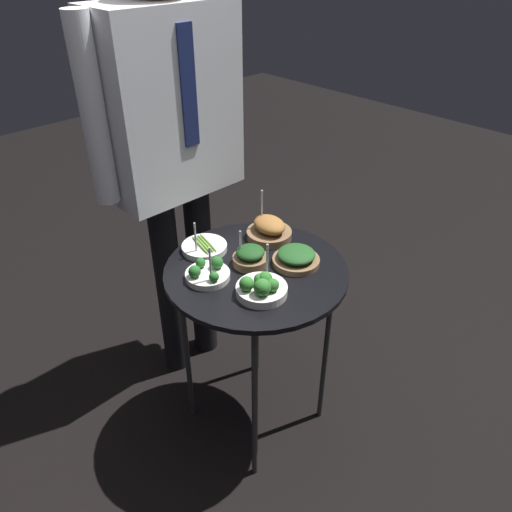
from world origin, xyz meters
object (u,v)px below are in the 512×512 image
bowl_broccoli_near_rim (207,273)px  bowl_spinach_front_center (250,257)px  bowl_roast_front_left (269,230)px  bowl_broccoli_mid_right (261,287)px  serving_cart (256,284)px  waiter_figure (171,127)px  bowl_spinach_mid_left (296,257)px  bowl_asparagus_back_left (204,247)px

bowl_broccoli_near_rim → bowl_spinach_front_center: 0.16m
bowl_broccoli_near_rim → bowl_roast_front_left: bowl_roast_front_left is taller
bowl_roast_front_left → bowl_broccoli_mid_right: bearing=-139.4°
serving_cart → bowl_broccoli_near_rim: bowl_broccoli_near_rim is taller
bowl_spinach_front_center → bowl_broccoli_mid_right: bearing=-122.3°
bowl_broccoli_mid_right → bowl_broccoli_near_rim: (-0.06, 0.18, -0.01)m
bowl_broccoli_mid_right → serving_cart: bearing=52.5°
serving_cart → bowl_spinach_front_center: size_ratio=5.85×
bowl_broccoli_near_rim → bowl_broccoli_mid_right: bearing=-71.1°
bowl_spinach_front_center → bowl_roast_front_left: bowl_roast_front_left is taller
waiter_figure → bowl_spinach_mid_left: bearing=-80.7°
bowl_broccoli_near_rim → bowl_spinach_mid_left: bearing=-28.0°
bowl_spinach_mid_left → bowl_spinach_front_center: bearing=136.5°
bowl_broccoli_near_rim → bowl_roast_front_left: 0.32m
serving_cart → bowl_spinach_mid_left: size_ratio=4.59×
bowl_spinach_mid_left → bowl_broccoli_near_rim: size_ratio=1.10×
bowl_spinach_mid_left → bowl_spinach_front_center: size_ratio=1.27×
bowl_spinach_mid_left → waiter_figure: bearing=99.3°
bowl_broccoli_near_rim → waiter_figure: size_ratio=0.08×
bowl_spinach_mid_left → bowl_broccoli_near_rim: (-0.26, 0.14, -0.00)m
bowl_broccoli_mid_right → bowl_asparagus_back_left: 0.32m
bowl_asparagus_back_left → bowl_roast_front_left: size_ratio=0.91×
serving_cart → bowl_broccoli_mid_right: size_ratio=4.57×
bowl_spinach_mid_left → waiter_figure: (-0.09, 0.53, 0.33)m
bowl_spinach_mid_left → bowl_roast_front_left: bowl_roast_front_left is taller
bowl_spinach_front_center → waiter_figure: (0.02, 0.42, 0.33)m
serving_cart → bowl_broccoli_mid_right: bearing=-127.5°
bowl_broccoli_mid_right → bowl_broccoli_near_rim: 0.19m
serving_cart → waiter_figure: size_ratio=0.42×
bowl_asparagus_back_left → bowl_broccoli_near_rim: bowl_broccoli_near_rim is taller
bowl_spinach_front_center → serving_cart: bearing=-100.5°
bowl_broccoli_mid_right → bowl_spinach_front_center: 0.17m
waiter_figure → bowl_broccoli_mid_right: bearing=-101.5°
serving_cart → bowl_broccoli_mid_right: 0.17m
bowl_broccoli_mid_right → bowl_asparagus_back_left: size_ratio=1.01×
bowl_roast_front_left → bowl_broccoli_near_rim: bearing=-173.2°
serving_cart → bowl_asparagus_back_left: bearing=103.8°
bowl_broccoli_near_rim → bowl_roast_front_left: (0.32, 0.04, 0.01)m
bowl_roast_front_left → serving_cart: bearing=-147.7°
serving_cart → bowl_spinach_mid_left: 0.16m
bowl_roast_front_left → bowl_spinach_front_center: bearing=-155.7°
waiter_figure → bowl_spinach_front_center: bearing=-93.2°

